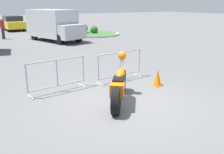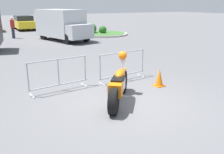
{
  "view_description": "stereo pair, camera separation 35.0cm",
  "coord_description": "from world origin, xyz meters",
  "px_view_note": "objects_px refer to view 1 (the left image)",
  "views": [
    {
      "loc": [
        -3.91,
        -5.5,
        2.75
      ],
      "look_at": [
        -0.16,
        0.54,
        0.65
      ],
      "focal_mm": 40.0,
      "sensor_mm": 36.0,
      "label": 1
    },
    {
      "loc": [
        -3.6,
        -5.68,
        2.75
      ],
      "look_at": [
        -0.16,
        0.54,
        0.65
      ],
      "focal_mm": 40.0,
      "sensor_mm": 36.0,
      "label": 2
    }
  ],
  "objects_px": {
    "delivery_van": "(53,24)",
    "pedestrian": "(2,27)",
    "traffic_cone": "(157,77)",
    "parked_car_red": "(42,22)",
    "crowd_barrier_near": "(57,75)",
    "parked_car_yellow": "(13,23)",
    "crowd_barrier_far": "(120,66)",
    "motorcycle": "(119,85)"
  },
  "relations": [
    {
      "from": "delivery_van",
      "to": "pedestrian",
      "type": "xyz_separation_m",
      "value": [
        -3.15,
        3.04,
        -0.32
      ]
    },
    {
      "from": "parked_car_red",
      "to": "crowd_barrier_near",
      "type": "bearing_deg",
      "value": 164.09
    },
    {
      "from": "delivery_van",
      "to": "traffic_cone",
      "type": "distance_m",
      "value": 12.44
    },
    {
      "from": "pedestrian",
      "to": "motorcycle",
      "type": "bearing_deg",
      "value": 49.81
    },
    {
      "from": "motorcycle",
      "to": "delivery_van",
      "type": "xyz_separation_m",
      "value": [
        2.59,
        12.96,
        0.72
      ]
    },
    {
      "from": "crowd_barrier_far",
      "to": "traffic_cone",
      "type": "xyz_separation_m",
      "value": [
        0.75,
        -1.21,
        -0.26
      ]
    },
    {
      "from": "parked_car_yellow",
      "to": "delivery_van",
      "type": "bearing_deg",
      "value": -174.01
    },
    {
      "from": "motorcycle",
      "to": "pedestrian",
      "type": "relative_size",
      "value": 1.17
    },
    {
      "from": "motorcycle",
      "to": "traffic_cone",
      "type": "distance_m",
      "value": 2.05
    },
    {
      "from": "pedestrian",
      "to": "traffic_cone",
      "type": "relative_size",
      "value": 2.86
    },
    {
      "from": "motorcycle",
      "to": "crowd_barrier_near",
      "type": "xyz_separation_m",
      "value": [
        -1.21,
        1.78,
        0.03
      ]
    },
    {
      "from": "traffic_cone",
      "to": "delivery_van",
      "type": "bearing_deg",
      "value": 87.06
    },
    {
      "from": "motorcycle",
      "to": "parked_car_red",
      "type": "height_order",
      "value": "parked_car_red"
    },
    {
      "from": "parked_car_yellow",
      "to": "parked_car_red",
      "type": "distance_m",
      "value": 3.18
    },
    {
      "from": "pedestrian",
      "to": "crowd_barrier_far",
      "type": "bearing_deg",
      "value": 54.9
    },
    {
      "from": "motorcycle",
      "to": "crowd_barrier_near",
      "type": "relative_size",
      "value": 0.96
    },
    {
      "from": "crowd_barrier_near",
      "to": "traffic_cone",
      "type": "distance_m",
      "value": 3.4
    },
    {
      "from": "traffic_cone",
      "to": "pedestrian",
      "type": "bearing_deg",
      "value": 99.26
    },
    {
      "from": "motorcycle",
      "to": "delivery_van",
      "type": "relative_size",
      "value": 0.37
    },
    {
      "from": "crowd_barrier_near",
      "to": "crowd_barrier_far",
      "type": "bearing_deg",
      "value": 0.0
    },
    {
      "from": "parked_car_red",
      "to": "traffic_cone",
      "type": "height_order",
      "value": "parked_car_red"
    },
    {
      "from": "crowd_barrier_near",
      "to": "delivery_van",
      "type": "xyz_separation_m",
      "value": [
        3.8,
        11.18,
        0.69
      ]
    },
    {
      "from": "crowd_barrier_far",
      "to": "traffic_cone",
      "type": "distance_m",
      "value": 1.45
    },
    {
      "from": "parked_car_red",
      "to": "pedestrian",
      "type": "relative_size",
      "value": 2.62
    },
    {
      "from": "parked_car_yellow",
      "to": "parked_car_red",
      "type": "bearing_deg",
      "value": -89.83
    },
    {
      "from": "crowd_barrier_near",
      "to": "delivery_van",
      "type": "distance_m",
      "value": 11.82
    },
    {
      "from": "delivery_van",
      "to": "parked_car_red",
      "type": "bearing_deg",
      "value": 153.4
    },
    {
      "from": "crowd_barrier_far",
      "to": "traffic_cone",
      "type": "bearing_deg",
      "value": -58.15
    },
    {
      "from": "crowd_barrier_near",
      "to": "pedestrian",
      "type": "bearing_deg",
      "value": 87.37
    },
    {
      "from": "parked_car_yellow",
      "to": "traffic_cone",
      "type": "relative_size",
      "value": 7.52
    },
    {
      "from": "motorcycle",
      "to": "pedestrian",
      "type": "bearing_deg",
      "value": 41.29
    },
    {
      "from": "parked_car_yellow",
      "to": "parked_car_red",
      "type": "relative_size",
      "value": 1.0
    },
    {
      "from": "crowd_barrier_near",
      "to": "pedestrian",
      "type": "height_order",
      "value": "pedestrian"
    },
    {
      "from": "parked_car_yellow",
      "to": "crowd_barrier_near",
      "type": "bearing_deg",
      "value": 172.37
    },
    {
      "from": "crowd_barrier_near",
      "to": "traffic_cone",
      "type": "xyz_separation_m",
      "value": [
        3.17,
        -1.21,
        -0.26
      ]
    },
    {
      "from": "parked_car_red",
      "to": "traffic_cone",
      "type": "xyz_separation_m",
      "value": [
        -2.74,
        -22.26,
        -0.47
      ]
    },
    {
      "from": "motorcycle",
      "to": "crowd_barrier_near",
      "type": "bearing_deg",
      "value": 73.44
    },
    {
      "from": "motorcycle",
      "to": "parked_car_yellow",
      "type": "xyz_separation_m",
      "value": [
        1.52,
        22.81,
        0.24
      ]
    },
    {
      "from": "delivery_van",
      "to": "pedestrian",
      "type": "bearing_deg",
      "value": -148.6
    },
    {
      "from": "parked_car_yellow",
      "to": "traffic_cone",
      "type": "distance_m",
      "value": 22.25
    },
    {
      "from": "parked_car_yellow",
      "to": "pedestrian",
      "type": "relative_size",
      "value": 2.62
    },
    {
      "from": "parked_car_red",
      "to": "pedestrian",
      "type": "bearing_deg",
      "value": 142.25
    }
  ]
}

